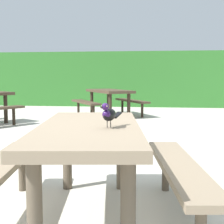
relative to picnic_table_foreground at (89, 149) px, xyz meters
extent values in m
plane|color=beige|center=(-0.08, 0.17, -0.56)|extent=(60.00, 60.00, 0.00)
cube|color=#2D6B28|center=(-0.08, 10.70, 0.45)|extent=(28.00, 2.17, 2.01)
cube|color=#84725B|center=(0.00, 0.00, 0.15)|extent=(0.99, 1.88, 0.07)
cylinder|color=brown|center=(-0.17, -0.73, -0.22)|extent=(0.09, 0.09, 0.67)
cylinder|color=brown|center=(0.35, -0.66, -0.22)|extent=(0.09, 0.09, 0.67)
cylinder|color=brown|center=(-0.35, 0.66, -0.22)|extent=(0.09, 0.09, 0.67)
cylinder|color=brown|center=(0.17, 0.73, -0.22)|extent=(0.09, 0.09, 0.67)
cylinder|color=brown|center=(-0.78, 0.55, -0.36)|extent=(0.07, 0.07, 0.39)
cube|color=#84725B|center=(0.69, 0.09, -0.14)|extent=(0.50, 1.73, 0.05)
cylinder|color=brown|center=(0.61, 0.73, -0.36)|extent=(0.07, 0.07, 0.39)
ellipsoid|color=black|center=(0.17, -0.13, 0.28)|extent=(0.12, 0.17, 0.09)
ellipsoid|color=#2D144C|center=(0.16, -0.16, 0.29)|extent=(0.08, 0.08, 0.06)
sphere|color=#2D144C|center=(0.15, -0.18, 0.34)|extent=(0.05, 0.05, 0.05)
sphere|color=#EAE08C|center=(0.17, -0.20, 0.35)|extent=(0.01, 0.01, 0.01)
sphere|color=#EAE08C|center=(0.13, -0.19, 0.35)|extent=(0.01, 0.01, 0.01)
cone|color=black|center=(0.14, -0.22, 0.34)|extent=(0.03, 0.03, 0.02)
cube|color=black|center=(0.22, -0.01, 0.27)|extent=(0.07, 0.11, 0.04)
cylinder|color=#47423D|center=(0.18, -0.14, 0.21)|extent=(0.01, 0.01, 0.05)
cylinder|color=#47423D|center=(0.16, -0.13, 0.21)|extent=(0.01, 0.01, 0.05)
cylinder|color=#2E241A|center=(-3.03, 5.04, -0.22)|extent=(0.09, 0.09, 0.67)
cylinder|color=#2E241A|center=(-2.70, 4.75, -0.36)|extent=(0.07, 0.07, 0.39)
cube|color=#473828|center=(-0.77, 6.73, 0.15)|extent=(1.56, 1.94, 0.07)
cylinder|color=#2E241A|center=(-0.65, 5.99, -0.22)|extent=(0.09, 0.09, 0.67)
cylinder|color=#2E241A|center=(-0.19, 6.26, -0.22)|extent=(0.09, 0.09, 0.67)
cylinder|color=#2E241A|center=(-1.35, 7.20, -0.22)|extent=(0.09, 0.09, 0.67)
cylinder|color=#2E241A|center=(-0.89, 7.47, -0.22)|extent=(0.09, 0.09, 0.67)
cube|color=#473828|center=(-1.37, 6.38, -0.14)|extent=(1.10, 1.62, 0.05)
cylinder|color=#2E241A|center=(-1.05, 5.82, -0.36)|extent=(0.07, 0.07, 0.39)
cylinder|color=#2E241A|center=(-1.70, 6.93, -0.36)|extent=(0.07, 0.07, 0.39)
cube|color=#473828|center=(-0.17, 7.08, -0.14)|extent=(1.10, 1.62, 0.05)
cylinder|color=#2E241A|center=(0.16, 6.53, -0.36)|extent=(0.07, 0.07, 0.39)
cylinder|color=#2E241A|center=(-0.49, 7.64, -0.36)|extent=(0.07, 0.07, 0.39)
camera|label=1|loc=(0.50, -2.49, 0.55)|focal=53.68mm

